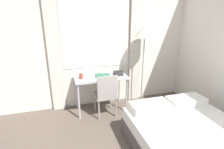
{
  "coord_description": "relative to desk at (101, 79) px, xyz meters",
  "views": [
    {
      "loc": [
        -0.78,
        -0.4,
        1.89
      ],
      "look_at": [
        0.05,
        2.4,
        0.9
      ],
      "focal_mm": 28.0,
      "sensor_mm": 36.0,
      "label": 1
    }
  ],
  "objects": [
    {
      "name": "mug",
      "position": [
        -0.39,
        -0.05,
        0.12
      ],
      "size": [
        0.07,
        0.07,
        0.1
      ],
      "color": "#993F33",
      "rests_on": "desk"
    },
    {
      "name": "telephone",
      "position": [
        0.36,
        -0.02,
        0.11
      ],
      "size": [
        0.18,
        0.19,
        0.09
      ],
      "color": "#2D2D2D",
      "rests_on": "desk"
    },
    {
      "name": "book",
      "position": [
        0.04,
        -0.0,
        0.09
      ],
      "size": [
        0.31,
        0.25,
        0.02
      ],
      "rotation": [
        0.0,
        0.0,
        -0.14
      ],
      "color": "#33664C",
      "rests_on": "desk"
    },
    {
      "name": "standing_lamp",
      "position": [
        0.91,
        -0.0,
        0.83
      ],
      "size": [
        0.42,
        0.42,
        1.74
      ],
      "color": "#4C4C51",
      "rests_on": "ground_plane"
    },
    {
      "name": "wall_back_with_window",
      "position": [
        0.06,
        0.34,
        0.68
      ],
      "size": [
        4.88,
        0.13,
        2.7
      ],
      "color": "silver",
      "rests_on": "ground_plane"
    },
    {
      "name": "desk",
      "position": [
        0.0,
        0.0,
        0.0
      ],
      "size": [
        1.03,
        0.53,
        0.75
      ],
      "color": "#B2B2B7",
      "rests_on": "ground_plane"
    },
    {
      "name": "desk_chair",
      "position": [
        0.04,
        -0.26,
        -0.19
      ],
      "size": [
        0.41,
        0.41,
        0.86
      ],
      "rotation": [
        0.0,
        0.0,
        0.04
      ],
      "color": "gray",
      "rests_on": "ground_plane"
    }
  ]
}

